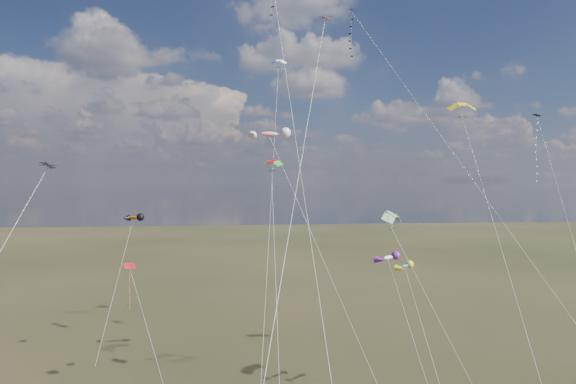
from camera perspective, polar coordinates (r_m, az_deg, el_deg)
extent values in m
cube|color=black|center=(59.78, 7.02, 19.47)|extent=(1.34, 1.31, 0.48)
cylinder|color=silver|center=(44.04, 20.57, 0.26)|extent=(13.29, 32.23, 38.79)
cylinder|color=silver|center=(34.02, 1.67, 0.57)|extent=(1.75, 27.40, 39.39)
cube|color=black|center=(35.95, -25.11, 2.71)|extent=(0.89, 0.95, 0.40)
cube|color=#A3141E|center=(51.16, -17.20, -7.84)|extent=(1.31, 1.27, 0.44)
cylinder|color=silver|center=(49.50, -15.09, -15.29)|extent=(4.49, 5.55, 12.06)
cube|color=#0B0B45|center=(60.57, 25.91, 7.68)|extent=(0.71, 0.74, 0.22)
cube|color=orange|center=(43.99, 4.15, 18.77)|extent=(1.13, 1.12, 0.26)
cylinder|color=silver|center=(27.84, -0.11, -5.83)|extent=(9.65, 27.51, 33.35)
cylinder|color=silver|center=(45.92, 23.00, -6.35)|extent=(4.40, 24.81, 28.20)
cylinder|color=silver|center=(53.75, -1.93, -1.15)|extent=(4.41, 25.70, 35.65)
cylinder|color=silver|center=(47.36, 16.59, -12.95)|extent=(6.25, 7.56, 17.02)
cylinder|color=silver|center=(41.04, -1.28, -11.62)|extent=(0.72, 15.52, 21.91)
ellipsoid|color=#CD5302|center=(67.34, -16.84, -2.75)|extent=(2.92, 2.56, 1.12)
cylinder|color=silver|center=(63.92, -18.63, -9.96)|extent=(2.50, 9.58, 15.44)
cube|color=#332316|center=(61.67, -20.69, -17.77)|extent=(0.10, 0.10, 0.12)
ellipsoid|color=white|center=(48.38, 11.07, -7.16)|extent=(2.72, 2.36, 0.89)
cylinder|color=silver|center=(45.75, 13.94, -16.04)|extent=(1.62, 9.47, 13.04)
ellipsoid|color=red|center=(53.66, -2.06, 6.46)|extent=(3.83, 1.48, 1.27)
cylinder|color=silver|center=(47.74, 4.18, -7.92)|extent=(9.09, 14.09, 24.96)
ellipsoid|color=blue|center=(48.54, 12.88, -8.02)|extent=(2.08, 2.05, 0.79)
cylinder|color=silver|center=(46.92, 15.32, -16.08)|extent=(1.54, 7.29, 12.30)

